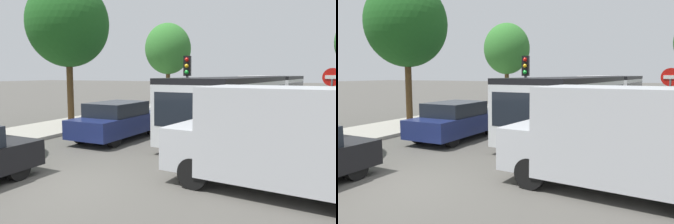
% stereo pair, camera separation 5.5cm
% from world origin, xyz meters
% --- Properties ---
extents(ground_plane, '(200.00, 200.00, 0.00)m').
position_xyz_m(ground_plane, '(0.00, 0.00, 0.00)').
color(ground_plane, '#4F4C47').
extents(kerb_strip_left, '(3.20, 46.29, 0.14)m').
position_xyz_m(kerb_strip_left, '(-6.08, 18.15, 0.07)').
color(kerb_strip_left, '#9E998E').
rests_on(kerb_strip_left, ground).
extents(articulated_bus, '(3.56, 16.65, 2.45)m').
position_xyz_m(articulated_bus, '(2.18, 11.54, 1.42)').
color(articulated_bus, silver).
rests_on(articulated_bus, ground).
extents(city_bus_rear, '(2.96, 11.20, 2.39)m').
position_xyz_m(city_bus_rear, '(-1.95, 36.29, 1.38)').
color(city_bus_rear, teal).
rests_on(city_bus_rear, ground).
extents(queued_car_navy, '(1.91, 4.32, 1.49)m').
position_xyz_m(queued_car_navy, '(-2.02, 5.21, 0.75)').
color(queued_car_navy, navy).
rests_on(queued_car_navy, ground).
extents(queued_car_white, '(1.83, 4.13, 1.42)m').
position_xyz_m(queued_car_white, '(-1.99, 10.79, 0.72)').
color(queued_car_white, white).
rests_on(queued_car_white, ground).
extents(queued_car_graphite, '(1.94, 4.38, 1.51)m').
position_xyz_m(queued_car_graphite, '(-2.04, 17.27, 0.76)').
color(queued_car_graphite, '#47474C').
rests_on(queued_car_graphite, ground).
extents(queued_car_red, '(1.81, 4.08, 1.41)m').
position_xyz_m(queued_car_red, '(-1.78, 23.14, 0.71)').
color(queued_car_red, '#B21E19').
rests_on(queued_car_red, ground).
extents(white_van, '(5.16, 2.41, 2.31)m').
position_xyz_m(white_van, '(4.69, 1.81, 1.24)').
color(white_van, '#B7BABF').
rests_on(white_van, ground).
extents(traffic_light, '(0.36, 0.38, 3.40)m').
position_xyz_m(traffic_light, '(-0.30, 8.25, 2.50)').
color(traffic_light, '#56595E').
rests_on(traffic_light, ground).
extents(no_entry_sign, '(0.70, 0.08, 2.82)m').
position_xyz_m(no_entry_sign, '(5.59, 8.53, 1.88)').
color(no_entry_sign, '#56595E').
rests_on(no_entry_sign, ground).
extents(tree_left_mid, '(3.87, 3.87, 7.03)m').
position_xyz_m(tree_left_mid, '(-5.80, 6.75, 4.86)').
color(tree_left_mid, '#51381E').
rests_on(tree_left_mid, ground).
extents(tree_left_far, '(3.52, 3.52, 6.44)m').
position_xyz_m(tree_left_far, '(-5.58, 17.33, 4.40)').
color(tree_left_far, '#51381E').
rests_on(tree_left_far, ground).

